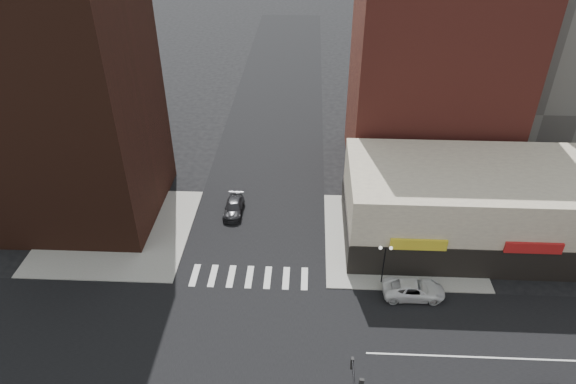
{
  "coord_description": "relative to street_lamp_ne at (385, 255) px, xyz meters",
  "views": [
    {
      "loc": [
        5.1,
        -26.78,
        32.78
      ],
      "look_at": [
        3.58,
        6.03,
        11.0
      ],
      "focal_mm": 32.0,
      "sensor_mm": 36.0,
      "label": 1
    }
  ],
  "objects": [
    {
      "name": "ground",
      "position": [
        -12.0,
        -8.0,
        -3.29
      ],
      "size": [
        240.0,
        240.0,
        0.0
      ],
      "primitive_type": "plane",
      "color": "black",
      "rests_on": "ground"
    },
    {
      "name": "road_ew",
      "position": [
        -12.0,
        -8.0,
        -3.28
      ],
      "size": [
        200.0,
        14.0,
        0.02
      ],
      "primitive_type": "cube",
      "color": "black",
      "rests_on": "ground"
    },
    {
      "name": "road_ns",
      "position": [
        -12.0,
        -8.0,
        -3.28
      ],
      "size": [
        14.0,
        200.0,
        0.02
      ],
      "primitive_type": "cube",
      "color": "black",
      "rests_on": "ground"
    },
    {
      "name": "sidewalk_nw",
      "position": [
        -26.5,
        6.5,
        -3.23
      ],
      "size": [
        15.0,
        15.0,
        0.12
      ],
      "primitive_type": "cube",
      "color": "gray",
      "rests_on": "ground"
    },
    {
      "name": "sidewalk_ne",
      "position": [
        2.5,
        6.5,
        -3.23
      ],
      "size": [
        15.0,
        15.0,
        0.12
      ],
      "primitive_type": "cube",
      "color": "gray",
      "rests_on": "ground"
    },
    {
      "name": "building_nw",
      "position": [
        -31.0,
        10.5,
        9.21
      ],
      "size": [
        16.0,
        15.0,
        25.0
      ],
      "primitive_type": "cube",
      "color": "#351910",
      "rests_on": "ground"
    },
    {
      "name": "building_nw_low",
      "position": [
        -44.0,
        26.0,
        2.71
      ],
      "size": [
        20.0,
        18.0,
        12.0
      ],
      "primitive_type": "cube",
      "color": "#351910",
      "rests_on": "ground"
    },
    {
      "name": "building_ne_midrise",
      "position": [
        7.0,
        21.5,
        7.71
      ],
      "size": [
        18.0,
        15.0,
        22.0
      ],
      "primitive_type": "cube",
      "color": "maroon",
      "rests_on": "ground"
    },
    {
      "name": "building_ne_row",
      "position": [
        9.0,
        7.0,
        0.01
      ],
      "size": [
        24.2,
        12.2,
        8.0
      ],
      "color": "beige",
      "rests_on": "ground"
    },
    {
      "name": "street_lamp_ne",
      "position": [
        0.0,
        0.0,
        0.0
      ],
      "size": [
        1.22,
        0.32,
        4.16
      ],
      "color": "black",
      "rests_on": "sidewalk_ne"
    },
    {
      "name": "white_suv",
      "position": [
        2.63,
        -1.5,
        -2.53
      ],
      "size": [
        5.49,
        2.61,
        1.51
      ],
      "primitive_type": "imported",
      "rotation": [
        0.0,
        0.0,
        1.59
      ],
      "color": "silver",
      "rests_on": "ground"
    },
    {
      "name": "dark_sedan_north",
      "position": [
        -14.88,
        10.28,
        -2.61
      ],
      "size": [
        1.99,
        4.75,
        1.37
      ],
      "primitive_type": "imported",
      "rotation": [
        0.0,
        0.0,
        -0.01
      ],
      "color": "black",
      "rests_on": "ground"
    }
  ]
}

